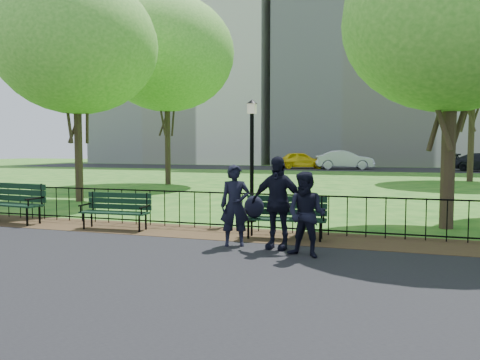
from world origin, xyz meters
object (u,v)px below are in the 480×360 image
(park_bench_left_b, at_px, (12,198))
(tree_near_e, at_px, (452,19))
(park_bench_main, at_px, (270,210))
(tree_far_e, at_px, (474,48))
(person_right, at_px, (277,203))
(tree_near_w, at_px, (76,45))
(sedan_silver, at_px, (344,160))
(person_left, at_px, (235,205))
(tree_mid_w, at_px, (167,54))
(lamppost, at_px, (252,156))
(person_mid, at_px, (306,214))
(taxi, at_px, (301,160))
(park_bench_left_a, at_px, (117,207))

(park_bench_left_b, relative_size, tree_near_e, 0.28)
(park_bench_main, xyz_separation_m, tree_far_e, (6.81, 19.88, 6.89))
(park_bench_left_b, bearing_deg, person_right, -2.42)
(tree_near_w, relative_size, tree_far_e, 0.74)
(park_bench_main, height_order, sedan_silver, sedan_silver)
(person_left, xyz_separation_m, sedan_silver, (-0.96, 33.70, 0.03))
(tree_mid_w, xyz_separation_m, sedan_silver, (7.29, 20.08, -5.95))
(lamppost, relative_size, sedan_silver, 0.63)
(park_bench_left_b, xyz_separation_m, sedan_silver, (5.45, 32.70, 0.21))
(park_bench_main, bearing_deg, tree_near_e, 30.16)
(person_mid, bearing_deg, lamppost, 133.50)
(tree_near_e, bearing_deg, lamppost, -174.81)
(tree_mid_w, bearing_deg, person_right, -56.28)
(park_bench_left_b, xyz_separation_m, lamppost, (5.86, 2.06, 1.10))
(tree_far_e, xyz_separation_m, taxi, (-12.09, 12.86, -6.74))
(tree_near_w, distance_m, tree_near_e, 12.22)
(tree_mid_w, distance_m, person_right, 17.41)
(tree_near_e, distance_m, tree_far_e, 17.78)
(person_mid, bearing_deg, tree_far_e, 88.48)
(park_bench_left_b, distance_m, lamppost, 6.31)
(tree_mid_w, xyz_separation_m, tree_far_e, (15.53, 7.19, 0.72))
(person_left, bearing_deg, tree_near_e, 20.28)
(tree_near_e, distance_m, taxi, 31.77)
(park_bench_main, xyz_separation_m, taxi, (-5.28, 32.74, 0.15))
(person_mid, bearing_deg, tree_near_w, 160.25)
(park_bench_left_b, height_order, sedan_silver, sedan_silver)
(person_right, bearing_deg, tree_mid_w, 132.16)
(park_bench_main, distance_m, tree_near_e, 6.26)
(tree_near_e, height_order, person_mid, tree_near_e)
(park_bench_main, distance_m, lamppost, 2.61)
(tree_near_w, xyz_separation_m, person_left, (7.81, -5.63, -4.77))
(person_right, height_order, taxi, person_right)
(person_left, distance_m, sedan_silver, 33.71)
(person_left, bearing_deg, person_right, -19.90)
(person_left, relative_size, person_mid, 1.05)
(tree_near_w, height_order, sedan_silver, tree_near_w)
(person_left, relative_size, sedan_silver, 0.32)
(tree_near_w, height_order, person_mid, tree_near_w)
(lamppost, relative_size, tree_near_w, 0.40)
(tree_near_w, xyz_separation_m, tree_near_e, (12.01, -2.14, -0.63))
(person_right, distance_m, taxi, 34.15)
(park_bench_main, relative_size, tree_near_e, 0.25)
(lamppost, xyz_separation_m, person_left, (0.55, -3.06, -0.92))
(park_bench_main, height_order, taxi, taxi)
(person_left, bearing_deg, sedan_silver, 72.23)
(park_bench_left_a, distance_m, person_mid, 5.00)
(lamppost, bearing_deg, taxi, 97.90)
(park_bench_left_b, relative_size, person_mid, 1.31)
(person_left, height_order, person_right, person_right)
(tree_near_w, height_order, tree_near_e, tree_near_w)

